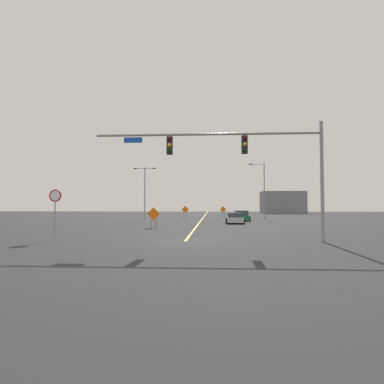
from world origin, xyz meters
The scene contains 12 objects.
ground centered at (0.00, 0.00, 0.00)m, with size 201.45×201.45×0.00m, color #2D2D30.
road_centre_stripe centered at (0.00, 55.96, 0.00)m, with size 0.16×111.92×0.01m.
traffic_signal_assembly centered at (3.39, -0.01, 5.10)m, with size 13.26×0.44×6.93m.
stop_sign centered at (-8.00, 0.35, 2.14)m, with size 0.76×0.07×3.06m.
street_lamp_near_right centered at (-8.50, 29.37, 4.65)m, with size 3.34×0.24×7.84m.
street_lamp_mid_left centered at (9.25, 30.76, 4.72)m, with size 2.33×0.24×8.51m.
construction_sign_left_lane centered at (-3.46, 42.03, 1.29)m, with size 1.39×0.05×2.06m.
construction_sign_median_near centered at (-3.94, 11.49, 1.21)m, with size 1.25×0.13×1.93m.
construction_sign_right_shoulder centered at (3.69, 44.40, 1.26)m, with size 1.25×0.08×1.98m.
car_silver_distant centered at (4.21, 19.50, 0.58)m, with size 2.13×4.14×1.25m.
car_green_approaching centered at (5.51, 25.87, 0.64)m, with size 2.25×4.04×1.42m.
roadside_building_east centered at (21.04, 73.00, 3.03)m, with size 11.38×7.96×6.05m.
Camera 1 is at (1.56, -19.06, 2.05)m, focal length 30.65 mm.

